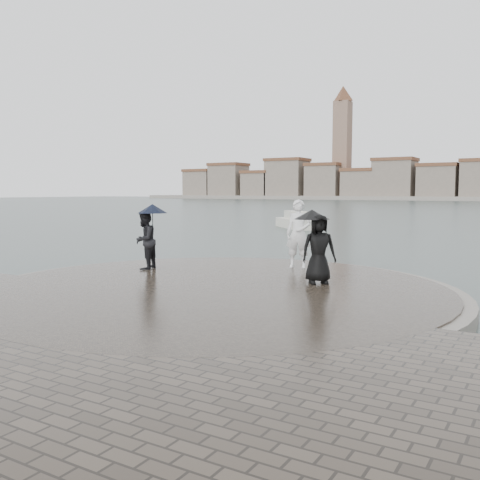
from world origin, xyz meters
The scene contains 6 objects.
ground centered at (0.00, 0.00, 0.00)m, with size 400.00×400.00×0.00m, color #2B3835.
kerb_ring centered at (0.00, 3.50, 0.16)m, with size 12.50×12.50×0.32m, color gray.
quay_tip centered at (0.00, 3.50, 0.18)m, with size 11.90×11.90×0.36m, color #2D261E.
statue centered at (0.47, 7.65, 1.45)m, with size 0.79×0.52×2.17m, color white.
visitor_left centered at (-3.46, 4.87, 1.46)m, with size 1.17×1.09×2.04m.
visitor_right centered at (2.10, 5.28, 1.46)m, with size 1.26×1.08×1.95m.
Camera 1 is at (7.57, -7.82, 2.80)m, focal length 40.00 mm.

